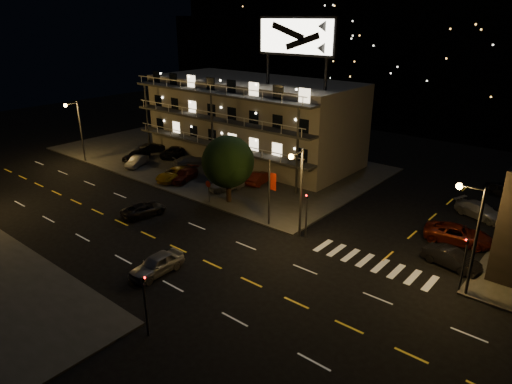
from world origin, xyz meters
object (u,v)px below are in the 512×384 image
Objects in this scene: tree at (228,163)px; lot_car_4 at (226,184)px; lot_car_2 at (175,174)px; road_car_east at (157,264)px; lot_car_7 at (191,161)px; side_car_0 at (451,258)px; road_car_west at (144,209)px.

lot_car_4 is (-2.46, 2.28, -3.42)m from tree.
lot_car_2 is 20.64m from road_car_east.
road_car_east is (17.32, -19.37, -0.03)m from lot_car_7.
lot_car_2 is 1.11× the size of road_car_east.
tree reaches higher than side_car_0.
lot_car_4 is 24.52m from side_car_0.
tree reaches higher than lot_car_7.
road_car_west is at bearing 119.84° from side_car_0.
road_car_west is at bearing -80.33° from lot_car_4.
lot_car_7 is (-2.61, 4.90, -0.05)m from lot_car_2.
lot_car_2 is 1.13× the size of road_car_west.
lot_car_7 is 34.26m from side_car_0.
lot_car_4 is at bearing -89.64° from road_car_west.
lot_car_2 is 7.03m from lot_car_4.
tree is 1.40× the size of lot_car_2.
tree is 1.58× the size of side_car_0.
lot_car_7 is at bearing 130.12° from road_car_east.
lot_car_4 is 10.09m from lot_car_7.
lot_car_2 is at bearing 137.87° from lot_car_7.
lot_car_7 is 1.01× the size of road_car_west.
lot_car_4 is at bearing 7.04° from lot_car_2.
lot_car_2 is 1.13× the size of side_car_0.
lot_car_7 is at bearing 154.49° from tree.
lot_car_4 reaches higher than side_car_0.
side_car_0 is at bearing 16.98° from lot_car_4.
lot_car_4 is 10.06m from road_car_west.
side_car_0 reaches higher than lot_car_7.
tree is at bearing -108.43° from road_car_west.
tree is 15.10m from road_car_east.
lot_car_7 is 1.01× the size of side_car_0.
lot_car_7 is (-9.49, 3.42, -0.06)m from lot_car_4.
lot_car_2 is 31.38m from side_car_0.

